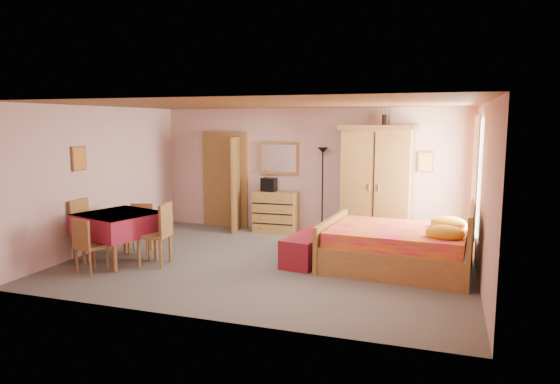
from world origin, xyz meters
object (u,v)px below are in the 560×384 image
(stereo, at_px, (269,185))
(chair_east, at_px, (154,234))
(wall_mirror, at_px, (279,158))
(bench, at_px, (311,247))
(floor_lamp, at_px, (322,191))
(chest_of_drawers, at_px, (276,212))
(dining_table, at_px, (120,238))
(chair_west, at_px, (90,229))
(chair_south, at_px, (92,245))
(bed, at_px, (397,235))
(chair_north, at_px, (140,229))
(sunflower_vase, at_px, (386,111))
(wardrobe, at_px, (377,183))

(stereo, xyz_separation_m, chair_east, (-0.93, -2.97, -0.49))
(wall_mirror, xyz_separation_m, bench, (1.29, -2.14, -1.32))
(bench, bearing_deg, floor_lamp, 98.40)
(chest_of_drawers, xyz_separation_m, dining_table, (-1.71, -2.99, -0.01))
(chair_west, bearing_deg, chair_east, 89.93)
(chest_of_drawers, height_order, chair_east, chair_east)
(stereo, relative_size, chair_south, 0.35)
(stereo, distance_m, bed, 3.46)
(floor_lamp, bearing_deg, chair_south, -126.38)
(wall_mirror, xyz_separation_m, chair_north, (-1.75, -2.57, -1.12))
(stereo, bearing_deg, sunflower_vase, -0.11)
(chair_south, height_order, chair_west, chair_west)
(bed, xyz_separation_m, chair_north, (-4.45, -0.49, -0.10))
(bench, bearing_deg, sunflower_vase, 64.00)
(chair_north, height_order, chair_east, chair_east)
(wardrobe, xyz_separation_m, sunflower_vase, (0.13, 0.10, 1.40))
(chair_south, xyz_separation_m, chair_north, (0.00, 1.28, -0.01))
(wall_mirror, bearing_deg, wardrobe, -11.34)
(chest_of_drawers, bearing_deg, chair_east, -112.08)
(bench, relative_size, chair_south, 1.61)
(floor_lamp, bearing_deg, sunflower_vase, -2.49)
(chest_of_drawers, relative_size, bed, 0.40)
(chest_of_drawers, xyz_separation_m, stereo, (-0.16, 0.03, 0.57))
(chair_north, bearing_deg, stereo, -142.60)
(stereo, xyz_separation_m, chair_north, (-1.59, -2.39, -0.57))
(floor_lamp, xyz_separation_m, bed, (1.71, -1.95, -0.37))
(chest_of_drawers, distance_m, chair_east, 3.13)
(chair_north, height_order, chair_west, chair_west)
(bed, bearing_deg, chair_east, -160.35)
(stereo, xyz_separation_m, dining_table, (-1.56, -3.02, -0.59))
(wall_mirror, bearing_deg, bench, -62.79)
(wall_mirror, bearing_deg, chair_east, -112.80)
(dining_table, bearing_deg, chair_west, 176.52)
(chest_of_drawers, height_order, floor_lamp, floor_lamp)
(wall_mirror, height_order, chair_south, wall_mirror)
(dining_table, bearing_deg, stereo, 62.76)
(floor_lamp, distance_m, bed, 2.62)
(wall_mirror, xyz_separation_m, sunflower_vase, (2.24, -0.18, 0.98))
(wardrobe, height_order, chair_west, wardrobe)
(stereo, xyz_separation_m, wardrobe, (2.28, -0.10, 0.13))
(chair_west, distance_m, chair_east, 1.25)
(wall_mirror, relative_size, chair_west, 0.87)
(chest_of_drawers, bearing_deg, floor_lamp, 2.85)
(chest_of_drawers, height_order, sunflower_vase, sunflower_vase)
(stereo, distance_m, floor_lamp, 1.15)
(chair_south, bearing_deg, chair_east, 60.49)
(wardrobe, relative_size, chair_south, 2.60)
(dining_table, xyz_separation_m, chair_west, (-0.62, 0.04, 0.09))
(wall_mirror, distance_m, floor_lamp, 1.19)
(stereo, relative_size, chair_west, 0.30)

